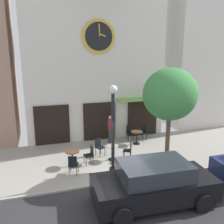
# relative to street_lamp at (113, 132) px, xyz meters

# --- Properties ---
(ground_plane) EXTENTS (27.23, 10.65, 0.13)m
(ground_plane) POSITION_rel_street_lamp_xyz_m (0.06, -0.62, -2.04)
(ground_plane) COLOR #9E998E
(clock_building) EXTENTS (8.46, 4.08, 11.45)m
(clock_building) POSITION_rel_street_lamp_xyz_m (0.57, 6.06, 3.91)
(clock_building) COLOR silver
(clock_building) RESTS_ON ground_plane
(neighbor_building_right) EXTENTS (6.06, 3.05, 14.12)m
(neighbor_building_right) POSITION_rel_street_lamp_xyz_m (9.10, 6.23, 5.04)
(neighbor_building_right) COLOR silver
(neighbor_building_right) RESTS_ON ground_plane
(street_lamp) EXTENTS (0.36, 0.36, 3.97)m
(street_lamp) POSITION_rel_street_lamp_xyz_m (0.00, 0.00, 0.00)
(street_lamp) COLOR black
(street_lamp) RESTS_ON ground_plane
(street_tree) EXTENTS (2.42, 2.18, 4.62)m
(street_tree) POSITION_rel_street_lamp_xyz_m (2.58, -0.02, 1.44)
(street_tree) COLOR brown
(street_tree) RESTS_ON ground_plane
(cafe_table_center_right) EXTENTS (0.68, 0.68, 0.74)m
(cafe_table_center_right) POSITION_rel_street_lamp_xyz_m (-1.56, 1.44, -1.50)
(cafe_table_center_right) COLOR black
(cafe_table_center_right) RESTS_ON ground_plane
(cafe_table_leftmost) EXTENTS (0.62, 0.62, 0.74)m
(cafe_table_leftmost) POSITION_rel_street_lamp_xyz_m (0.44, 1.58, -1.53)
(cafe_table_leftmost) COLOR black
(cafe_table_leftmost) RESTS_ON ground_plane
(cafe_table_rightmost) EXTENTS (0.68, 0.68, 0.77)m
(cafe_table_rightmost) POSITION_rel_street_lamp_xyz_m (2.43, 3.24, -1.49)
(cafe_table_rightmost) COLOR black
(cafe_table_rightmost) RESTS_ON ground_plane
(cafe_chair_curbside) EXTENTS (0.54, 0.54, 0.90)m
(cafe_chair_curbside) POSITION_rel_street_lamp_xyz_m (1.26, 1.41, -1.49)
(cafe_chair_curbside) COLOR black
(cafe_chair_curbside) RESTS_ON ground_plane
(cafe_chair_right_end) EXTENTS (0.51, 0.51, 0.90)m
(cafe_chair_right_end) POSITION_rel_street_lamp_xyz_m (-1.63, 0.60, -1.49)
(cafe_chair_right_end) COLOR black
(cafe_chair_right_end) RESTS_ON ground_plane
(cafe_chair_by_entrance) EXTENTS (0.54, 0.54, 0.90)m
(cafe_chair_by_entrance) POSITION_rel_street_lamp_xyz_m (-0.05, 2.30, -1.49)
(cafe_chair_by_entrance) COLOR black
(cafe_chair_by_entrance) RESTS_ON ground_plane
(cafe_chair_mid_row) EXTENTS (0.42, 0.42, 0.90)m
(cafe_chair_mid_row) POSITION_rel_street_lamp_xyz_m (2.31, 4.06, -1.49)
(cafe_chair_mid_row) COLOR black
(cafe_chair_mid_row) RESTS_ON ground_plane
(cafe_chair_near_tree) EXTENTS (0.45, 0.45, 0.90)m
(cafe_chair_near_tree) POSITION_rel_street_lamp_xyz_m (-0.71, 1.43, -1.49)
(cafe_chair_near_tree) COLOR black
(cafe_chair_near_tree) RESTS_ON ground_plane
(cafe_chair_under_awning) EXTENTS (0.54, 0.54, 0.90)m
(cafe_chair_under_awning) POSITION_rel_street_lamp_xyz_m (3.09, 3.75, -1.49)
(cafe_chair_under_awning) COLOR black
(cafe_chair_under_awning) RESTS_ON ground_plane
(pedestrian_maroon) EXTENTS (0.32, 0.32, 1.67)m
(pedestrian_maroon) POSITION_rel_street_lamp_xyz_m (1.00, 3.83, -1.16)
(pedestrian_maroon) COLOR #2D2D38
(pedestrian_maroon) RESTS_ON ground_plane
(parked_car_black) EXTENTS (4.36, 2.15, 1.55)m
(parked_car_black) POSITION_rel_street_lamp_xyz_m (0.81, -2.29, -1.26)
(parked_car_black) COLOR black
(parked_car_black) RESTS_ON ground_plane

